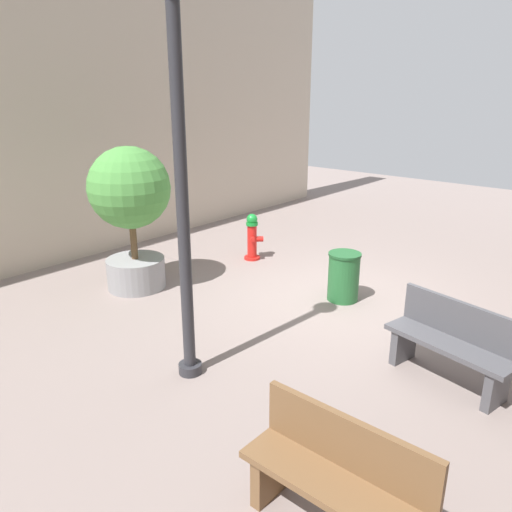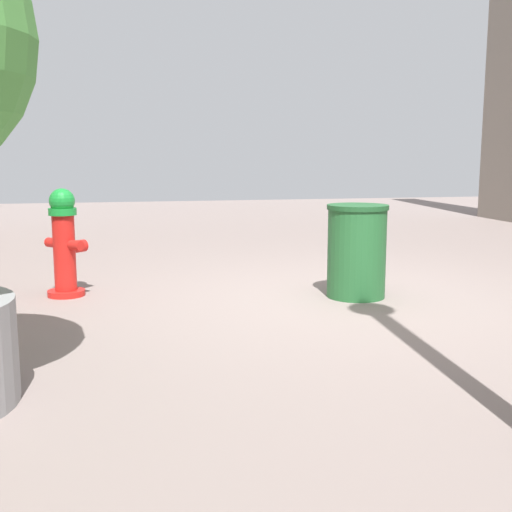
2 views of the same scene
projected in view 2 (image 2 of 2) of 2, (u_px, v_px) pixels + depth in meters
name	position (u px, v px, depth m)	size (l,w,h in m)	color
ground_plane	(350.00, 300.00, 5.34)	(23.40, 23.40, 0.00)	gray
fire_hydrant	(64.00, 242.00, 5.41)	(0.37, 0.37, 0.93)	red
trash_bin	(357.00, 251.00, 5.38)	(0.52, 0.52, 0.79)	#266633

